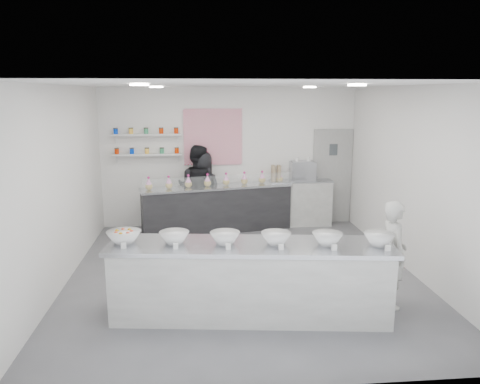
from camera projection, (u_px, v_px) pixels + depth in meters
name	position (u px, v px, depth m)	size (l,w,h in m)	color
floor	(243.00, 274.00, 7.56)	(6.00, 6.00, 0.00)	#515156
ceiling	(243.00, 85.00, 6.94)	(6.00, 6.00, 0.00)	white
back_wall	(229.00, 157.00, 10.17)	(5.50, 5.50, 0.00)	white
left_wall	(60.00, 187.00, 7.00)	(6.00, 6.00, 0.00)	white
right_wall	(413.00, 181.00, 7.50)	(6.00, 6.00, 0.00)	white
back_door	(332.00, 176.00, 10.44)	(0.88, 0.04, 2.10)	gray
pattern_panel	(213.00, 137.00, 10.02)	(1.25, 0.03, 1.20)	#DD3462
jar_shelf_lower	(147.00, 154.00, 9.90)	(1.45, 0.22, 0.04)	silver
jar_shelf_upper	(146.00, 135.00, 9.81)	(1.45, 0.22, 0.04)	silver
preserve_jars	(147.00, 141.00, 9.82)	(1.45, 0.10, 0.56)	red
downlight_0	(139.00, 85.00, 5.84)	(0.24, 0.24, 0.02)	white
downlight_1	(357.00, 85.00, 6.09)	(0.24, 0.24, 0.02)	white
downlight_2	(156.00, 87.00, 8.37)	(0.24, 0.24, 0.02)	white
downlight_3	(310.00, 87.00, 8.63)	(0.24, 0.24, 0.02)	white
prep_counter	(250.00, 280.00, 6.07)	(3.64, 0.83, 0.99)	#A2A29D
back_bar	(217.00, 209.00, 9.83)	(3.16, 0.58, 0.98)	black
sneeze_guard	(220.00, 182.00, 9.44)	(3.11, 0.01, 0.27)	white
espresso_ledge	(300.00, 203.00, 10.31)	(1.36, 0.43, 1.01)	#A2A29D
espresso_machine	(302.00, 171.00, 10.16)	(0.53, 0.37, 0.40)	#93969E
cup_stacks	(276.00, 173.00, 10.12)	(0.24, 0.24, 0.34)	#907360
prep_bowls	(250.00, 238.00, 5.95)	(3.63, 0.48, 0.15)	white
label_cards	(261.00, 255.00, 5.46)	(3.31, 0.04, 0.07)	white
cookie_bags	(217.00, 180.00, 9.70)	(2.95, 0.15, 0.27)	#FA8EDC
woman_prep	(393.00, 254.00, 6.34)	(0.54, 0.35, 1.48)	beige
staff_left	(197.00, 187.00, 9.95)	(0.88, 0.69, 1.81)	black
staff_right	(203.00, 190.00, 9.97)	(0.82, 0.53, 1.67)	black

